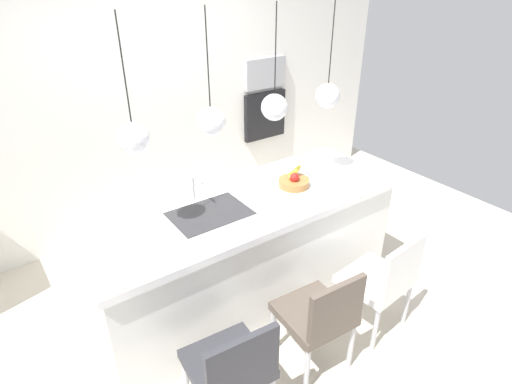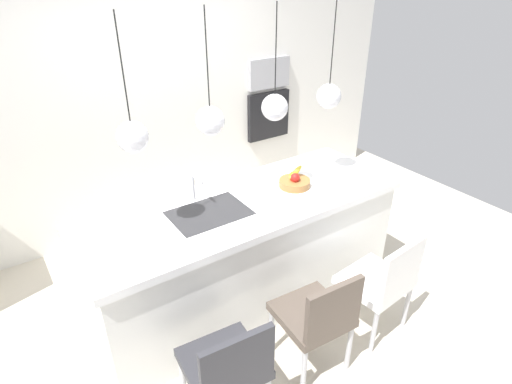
{
  "view_description": "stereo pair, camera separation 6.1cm",
  "coord_description": "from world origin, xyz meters",
  "px_view_note": "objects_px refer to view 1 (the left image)",
  "views": [
    {
      "loc": [
        -1.54,
        -2.31,
        2.53
      ],
      "look_at": [
        0.1,
        0.0,
        1.0
      ],
      "focal_mm": 29.4,
      "sensor_mm": 36.0,
      "label": 1
    },
    {
      "loc": [
        -1.49,
        -2.34,
        2.53
      ],
      "look_at": [
        0.1,
        0.0,
        1.0
      ],
      "focal_mm": 29.4,
      "sensor_mm": 36.0,
      "label": 2
    }
  ],
  "objects_px": {
    "fruit_bowl": "(294,181)",
    "chair_near": "(232,367)",
    "oven": "(264,115)",
    "microwave": "(265,73)",
    "chair_middle": "(320,315)",
    "chair_far": "(383,278)"
  },
  "relations": [
    {
      "from": "microwave",
      "to": "chair_near",
      "type": "distance_m",
      "value": 3.34
    },
    {
      "from": "microwave",
      "to": "chair_near",
      "type": "height_order",
      "value": "microwave"
    },
    {
      "from": "microwave",
      "to": "chair_near",
      "type": "bearing_deg",
      "value": -129.75
    },
    {
      "from": "chair_near",
      "to": "chair_middle",
      "type": "relative_size",
      "value": 0.98
    },
    {
      "from": "oven",
      "to": "chair_middle",
      "type": "relative_size",
      "value": 0.66
    },
    {
      "from": "oven",
      "to": "chair_near",
      "type": "distance_m",
      "value": 3.23
    },
    {
      "from": "chair_near",
      "to": "chair_far",
      "type": "distance_m",
      "value": 1.33
    },
    {
      "from": "fruit_bowl",
      "to": "microwave",
      "type": "bearing_deg",
      "value": 61.14
    },
    {
      "from": "chair_far",
      "to": "fruit_bowl",
      "type": "bearing_deg",
      "value": 101.64
    },
    {
      "from": "fruit_bowl",
      "to": "oven",
      "type": "bearing_deg",
      "value": 61.14
    },
    {
      "from": "chair_middle",
      "to": "chair_far",
      "type": "height_order",
      "value": "chair_far"
    },
    {
      "from": "chair_far",
      "to": "oven",
      "type": "bearing_deg",
      "value": 73.99
    },
    {
      "from": "fruit_bowl",
      "to": "chair_near",
      "type": "height_order",
      "value": "fruit_bowl"
    },
    {
      "from": "chair_middle",
      "to": "microwave",
      "type": "bearing_deg",
      "value": 61.29
    },
    {
      "from": "chair_near",
      "to": "chair_far",
      "type": "height_order",
      "value": "chair_far"
    },
    {
      "from": "chair_middle",
      "to": "fruit_bowl",
      "type": "bearing_deg",
      "value": 61.58
    },
    {
      "from": "oven",
      "to": "chair_far",
      "type": "height_order",
      "value": "oven"
    },
    {
      "from": "chair_near",
      "to": "chair_middle",
      "type": "height_order",
      "value": "chair_middle"
    },
    {
      "from": "microwave",
      "to": "chair_middle",
      "type": "bearing_deg",
      "value": -118.71
    },
    {
      "from": "fruit_bowl",
      "to": "chair_near",
      "type": "distance_m",
      "value": 1.53
    },
    {
      "from": "fruit_bowl",
      "to": "oven",
      "type": "relative_size",
      "value": 0.45
    },
    {
      "from": "oven",
      "to": "chair_near",
      "type": "height_order",
      "value": "oven"
    }
  ]
}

